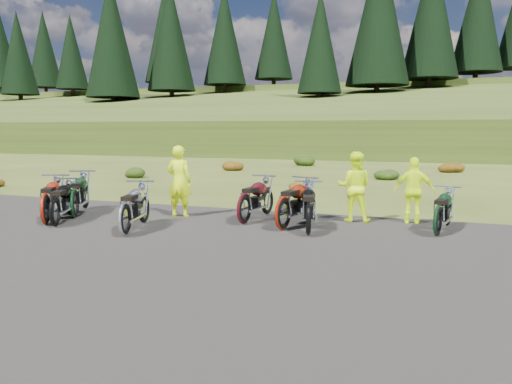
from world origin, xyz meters
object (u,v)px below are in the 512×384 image
at_px(motorcycle_0, 56,227).
at_px(person_middle, 179,182).
at_px(motorcycle_7, 437,237).
at_px(motorcycle_3, 125,237).

distance_m(motorcycle_0, person_middle, 3.24).
bearing_deg(motorcycle_0, motorcycle_7, -102.14).
bearing_deg(motorcycle_3, motorcycle_0, 65.57).
height_order(motorcycle_3, person_middle, person_middle).
height_order(motorcycle_0, motorcycle_7, motorcycle_0).
bearing_deg(motorcycle_0, person_middle, -68.78).
bearing_deg(motorcycle_3, motorcycle_7, -86.17).
bearing_deg(motorcycle_0, motorcycle_3, -123.58).
relative_size(motorcycle_0, motorcycle_3, 0.97).
xyz_separation_m(motorcycle_7, person_middle, (-6.48, 0.22, 0.95)).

